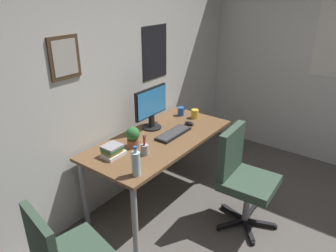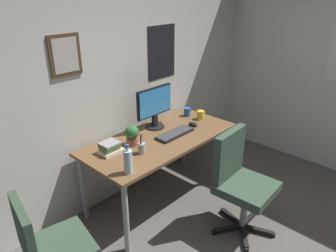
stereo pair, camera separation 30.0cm
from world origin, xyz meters
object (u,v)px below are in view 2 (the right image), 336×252
object	(u,v)px
computer_mouse	(193,124)
book_stack_left	(110,148)
keyboard	(175,134)
monitor	(154,106)
coffee_mug_far	(201,115)
water_bottle	(128,161)
pen_cup	(141,148)
office_chair	(239,178)
side_chair	(48,245)
coffee_mug_near	(187,112)
potted_plant	(132,135)

from	to	relation	value
computer_mouse	book_stack_left	bearing A→B (deg)	170.34
keyboard	computer_mouse	size ratio (longest dim) A/B	3.91
monitor	book_stack_left	bearing A→B (deg)	-170.62
coffee_mug_far	book_stack_left	world-z (taller)	book_stack_left
monitor	water_bottle	xyz separation A→B (m)	(-0.77, -0.48, -0.13)
computer_mouse	pen_cup	world-z (taller)	pen_cup
coffee_mug_far	pen_cup	xyz separation A→B (m)	(-0.99, -0.10, 0.01)
water_bottle	keyboard	bearing A→B (deg)	14.55
computer_mouse	keyboard	bearing A→B (deg)	-178.55
water_bottle	coffee_mug_far	bearing A→B (deg)	11.85
office_chair	coffee_mug_far	xyz separation A→B (m)	(0.47, 0.81, 0.24)
side_chair	coffee_mug_near	distance (m)	2.05
potted_plant	pen_cup	distance (m)	0.20
monitor	keyboard	world-z (taller)	monitor
monitor	computer_mouse	size ratio (longest dim) A/B	4.18
water_bottle	potted_plant	size ratio (longest dim) A/B	1.29
side_chair	coffee_mug_near	bearing A→B (deg)	13.03
potted_plant	book_stack_left	distance (m)	0.24
pen_cup	book_stack_left	distance (m)	0.28
pen_cup	monitor	bearing A→B (deg)	33.59
side_chair	book_stack_left	xyz separation A→B (m)	(0.84, 0.39, 0.27)
office_chair	book_stack_left	xyz separation A→B (m)	(-0.70, 0.92, 0.24)
office_chair	keyboard	xyz separation A→B (m)	(-0.03, 0.74, 0.21)
office_chair	keyboard	bearing A→B (deg)	92.55
keyboard	book_stack_left	world-z (taller)	book_stack_left
potted_plant	coffee_mug_near	bearing A→B (deg)	5.65
side_chair	monitor	bearing A→B (deg)	18.50
potted_plant	book_stack_left	world-z (taller)	potted_plant
potted_plant	monitor	bearing A→B (deg)	17.39
coffee_mug_far	pen_cup	distance (m)	0.99
office_chair	coffee_mug_near	xyz separation A→B (m)	(0.44, 0.98, 0.24)
office_chair	computer_mouse	xyz separation A→B (m)	(0.27, 0.75, 0.21)
office_chair	side_chair	bearing A→B (deg)	161.25
keyboard	potted_plant	bearing A→B (deg)	161.11
computer_mouse	coffee_mug_far	world-z (taller)	coffee_mug_far
computer_mouse	potted_plant	distance (m)	0.75
office_chair	keyboard	size ratio (longest dim) A/B	2.21
monitor	pen_cup	size ratio (longest dim) A/B	2.30
keyboard	pen_cup	xyz separation A→B (m)	(-0.48, -0.04, 0.04)
book_stack_left	office_chair	bearing A→B (deg)	-52.56
computer_mouse	book_stack_left	distance (m)	0.98
water_bottle	potted_plant	world-z (taller)	water_bottle
water_bottle	coffee_mug_near	world-z (taller)	water_bottle
office_chair	side_chair	world-z (taller)	office_chair
water_bottle	book_stack_left	bearing A→B (deg)	74.07
coffee_mug_near	pen_cup	distance (m)	1.00
water_bottle	book_stack_left	xyz separation A→B (m)	(0.11, 0.37, -0.06)
water_bottle	potted_plant	xyz separation A→B (m)	(0.34, 0.35, -0.00)
office_chair	book_stack_left	bearing A→B (deg)	127.44
pen_cup	potted_plant	bearing A→B (deg)	74.40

